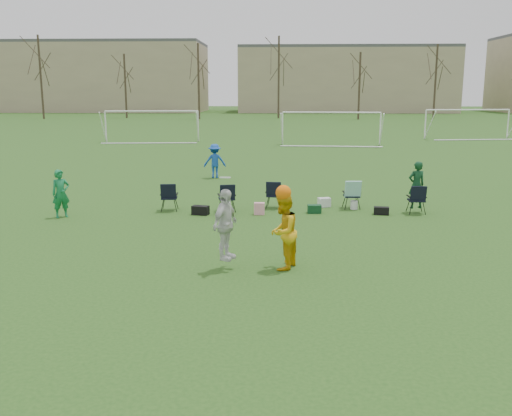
{
  "coord_description": "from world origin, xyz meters",
  "views": [
    {
      "loc": [
        0.09,
        -11.28,
        4.12
      ],
      "look_at": [
        -0.46,
        2.43,
        1.25
      ],
      "focal_mm": 40.0,
      "sensor_mm": 36.0,
      "label": 1
    }
  ],
  "objects_px": {
    "goal_left": "(152,117)",
    "goal_mid": "(331,119)",
    "fielder_green_near": "(61,194)",
    "fielder_blue": "(215,161)",
    "goal_right": "(468,116)",
    "center_contest": "(261,228)"
  },
  "relations": [
    {
      "from": "fielder_blue",
      "to": "goal_right",
      "type": "xyz_separation_m",
      "value": [
        18.92,
        22.69,
        1.13
      ]
    },
    {
      "from": "fielder_blue",
      "to": "fielder_green_near",
      "type": "bearing_deg",
      "value": 55.09
    },
    {
      "from": "fielder_green_near",
      "to": "goal_mid",
      "type": "distance_m",
      "value": 27.63
    },
    {
      "from": "fielder_green_near",
      "to": "fielder_blue",
      "type": "relative_size",
      "value": 0.99
    },
    {
      "from": "fielder_green_near",
      "to": "goal_right",
      "type": "distance_m",
      "value": 38.88
    },
    {
      "from": "goal_right",
      "to": "center_contest",
      "type": "bearing_deg",
      "value": -122.03
    },
    {
      "from": "goal_left",
      "to": "fielder_green_near",
      "type": "bearing_deg",
      "value": -88.71
    },
    {
      "from": "fielder_blue",
      "to": "goal_left",
      "type": "xyz_separation_m",
      "value": [
        -7.08,
        18.69,
        1.13
      ]
    },
    {
      "from": "fielder_green_near",
      "to": "center_contest",
      "type": "xyz_separation_m",
      "value": [
        6.69,
        -5.22,
        0.2
      ]
    },
    {
      "from": "center_contest",
      "to": "goal_left",
      "type": "bearing_deg",
      "value": 106.6
    },
    {
      "from": "fielder_green_near",
      "to": "center_contest",
      "type": "relative_size",
      "value": 0.72
    },
    {
      "from": "center_contest",
      "to": "goal_mid",
      "type": "xyz_separation_m",
      "value": [
        4.29,
        30.55,
        0.94
      ]
    },
    {
      "from": "goal_left",
      "to": "center_contest",
      "type": "bearing_deg",
      "value": -78.4
    },
    {
      "from": "fielder_green_near",
      "to": "goal_mid",
      "type": "xyz_separation_m",
      "value": [
        10.99,
        25.33,
        1.14
      ]
    },
    {
      "from": "center_contest",
      "to": "goal_left",
      "type": "height_order",
      "value": "goal_left"
    },
    {
      "from": "fielder_blue",
      "to": "goal_mid",
      "type": "bearing_deg",
      "value": -122.19
    },
    {
      "from": "goal_right",
      "to": "goal_left",
      "type": "bearing_deg",
      "value": -179.25
    },
    {
      "from": "goal_left",
      "to": "goal_mid",
      "type": "distance_m",
      "value": 14.14
    },
    {
      "from": "fielder_green_near",
      "to": "fielder_blue",
      "type": "height_order",
      "value": "fielder_blue"
    },
    {
      "from": "center_contest",
      "to": "goal_right",
      "type": "height_order",
      "value": "goal_right"
    },
    {
      "from": "goal_mid",
      "to": "center_contest",
      "type": "bearing_deg",
      "value": -94.0
    },
    {
      "from": "goal_left",
      "to": "goal_mid",
      "type": "height_order",
      "value": "same"
    }
  ]
}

